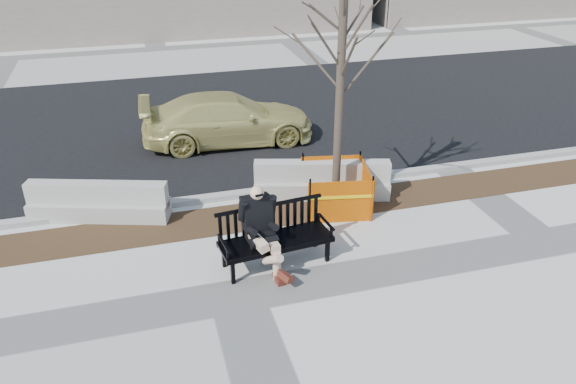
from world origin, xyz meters
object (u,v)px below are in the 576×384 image
(bench, at_px, (276,264))
(sedan, at_px, (229,142))
(tree_fence, at_px, (335,207))
(seated_man, at_px, (261,265))
(jersey_barrier_right, at_px, (321,196))
(jersey_barrier_left, at_px, (101,218))

(bench, distance_m, sedan, 6.11)
(tree_fence, relative_size, sedan, 1.11)
(seated_man, bearing_deg, jersey_barrier_right, 43.12)
(bench, relative_size, tree_fence, 0.41)
(sedan, bearing_deg, jersey_barrier_left, 137.46)
(seated_man, relative_size, jersey_barrier_left, 0.54)
(bench, height_order, jersey_barrier_right, bench)
(sedan, height_order, jersey_barrier_right, sedan)
(bench, relative_size, jersey_barrier_left, 0.72)
(bench, relative_size, seated_man, 1.33)
(jersey_barrier_right, bearing_deg, jersey_barrier_left, -168.35)
(tree_fence, height_order, sedan, tree_fence)
(tree_fence, distance_m, sedan, 4.63)
(seated_man, xyz_separation_m, jersey_barrier_left, (-2.87, 2.63, 0.00))
(sedan, xyz_separation_m, jersey_barrier_right, (1.43, -3.78, 0.00))
(sedan, height_order, jersey_barrier_left, sedan)
(seated_man, height_order, jersey_barrier_left, seated_man)
(bench, height_order, seated_man, seated_man)
(jersey_barrier_left, bearing_deg, sedan, 63.04)
(seated_man, height_order, jersey_barrier_right, seated_man)
(bench, xyz_separation_m, sedan, (0.25, 6.10, 0.00))
(seated_man, xyz_separation_m, sedan, (0.54, 6.08, 0.00))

